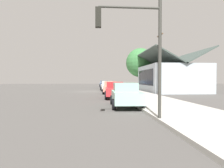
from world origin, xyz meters
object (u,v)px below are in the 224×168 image
(traffic_light_main, at_px, (135,39))
(fire_hydrant_red, at_px, (111,86))
(car_ivory, at_px, (107,86))
(car_seafoam, at_px, (126,94))
(utility_pole_wooden, at_px, (160,61))
(car_olive, at_px, (106,85))
(car_navy, at_px, (105,84))
(car_cherry, at_px, (115,90))
(car_coral, at_px, (110,87))
(car_skyblue, at_px, (104,84))
(shade_tree, at_px, (140,63))

(traffic_light_main, xyz_separation_m, fire_hydrant_red, (-36.16, 1.66, -2.99))
(car_ivory, height_order, fire_hydrant_red, car_ivory)
(car_seafoam, bearing_deg, utility_pole_wooden, 151.28)
(car_olive, distance_m, car_ivory, 5.78)
(utility_pole_wooden, bearing_deg, car_olive, -161.00)
(car_ivory, xyz_separation_m, traffic_light_main, (23.67, -0.09, 2.68))
(car_ivory, relative_size, fire_hydrant_red, 6.24)
(car_navy, height_order, car_cherry, same)
(car_seafoam, xyz_separation_m, utility_pole_wooden, (-8.98, 5.32, 3.12))
(car_cherry, distance_m, traffic_light_main, 11.31)
(car_seafoam, height_order, utility_pole_wooden, utility_pole_wooden)
(car_coral, distance_m, fire_hydrant_red, 18.81)
(car_ivory, bearing_deg, car_skyblue, 178.09)
(car_olive, xyz_separation_m, car_ivory, (5.78, -0.18, -0.00))
(car_cherry, bearing_deg, traffic_light_main, 1.37)
(car_ivory, bearing_deg, car_seafoam, -0.48)
(car_cherry, bearing_deg, car_seafoam, 3.69)
(shade_tree, bearing_deg, traffic_light_main, -13.37)
(car_skyblue, distance_m, car_cherry, 30.65)
(car_navy, relative_size, traffic_light_main, 0.88)
(car_cherry, xyz_separation_m, traffic_light_main, (10.98, -0.19, 2.68))
(fire_hydrant_red, bearing_deg, shade_tree, 28.37)
(car_olive, bearing_deg, car_ivory, 0.52)
(car_navy, bearing_deg, car_olive, 1.74)
(car_cherry, bearing_deg, utility_pole_wooden, 119.62)
(car_navy, bearing_deg, car_seafoam, 2.09)
(car_navy, bearing_deg, car_coral, 1.75)
(traffic_light_main, bearing_deg, car_seafoam, 176.02)
(car_ivory, height_order, utility_pole_wooden, utility_pole_wooden)
(traffic_light_main, bearing_deg, car_ivory, 179.79)
(shade_tree, bearing_deg, car_navy, -143.59)
(car_skyblue, height_order, car_cherry, same)
(car_seafoam, distance_m, traffic_light_main, 5.52)
(shade_tree, bearing_deg, car_seafoam, -15.32)
(car_seafoam, relative_size, traffic_light_main, 0.84)
(car_seafoam, height_order, shade_tree, shade_tree)
(car_coral, distance_m, shade_tree, 12.36)
(car_olive, height_order, fire_hydrant_red, car_olive)
(shade_tree, relative_size, utility_pole_wooden, 1.01)
(car_coral, height_order, utility_pole_wooden, utility_pole_wooden)
(shade_tree, distance_m, traffic_light_main, 28.04)
(car_cherry, height_order, shade_tree, shade_tree)
(shade_tree, height_order, fire_hydrant_red, shade_tree)
(shade_tree, distance_m, utility_pole_wooden, 13.50)
(car_cherry, xyz_separation_m, fire_hydrant_red, (-25.18, 1.47, -0.32))
(car_olive, bearing_deg, car_coral, 2.08)
(car_olive, bearing_deg, car_skyblue, -177.79)
(car_coral, distance_m, traffic_light_main, 17.61)
(shade_tree, bearing_deg, fire_hydrant_red, -151.63)
(car_olive, height_order, shade_tree, shade_tree)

